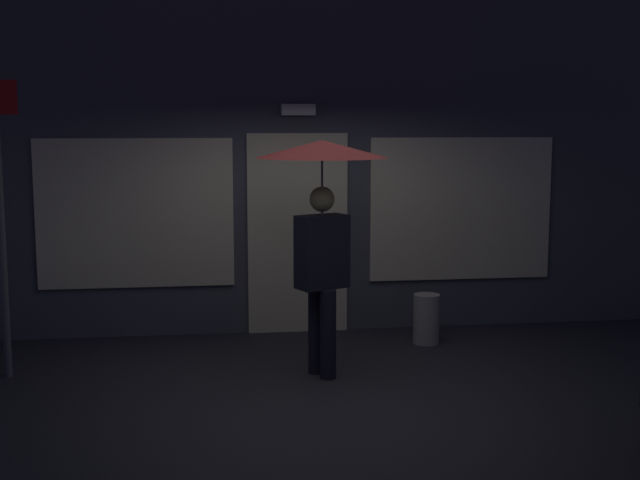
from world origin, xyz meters
name	(u,v)px	position (x,y,z in m)	size (l,w,h in m)	color
ground_plane	(326,392)	(0.00, 0.00, 0.00)	(18.00, 18.00, 0.00)	#26262B
building_facade	(296,151)	(0.00, 2.34, 2.00)	(9.68, 0.48, 4.04)	#4C4C56
person_with_umbrella	(322,193)	(0.04, 0.50, 1.68)	(1.18, 1.18, 2.16)	black
street_sign_post	(0,207)	(-2.82, 0.85, 1.56)	(0.40, 0.07, 2.79)	#595B60
sidewalk_bollard	(426,319)	(1.29, 1.48, 0.26)	(0.28, 0.28, 0.53)	#9E998E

